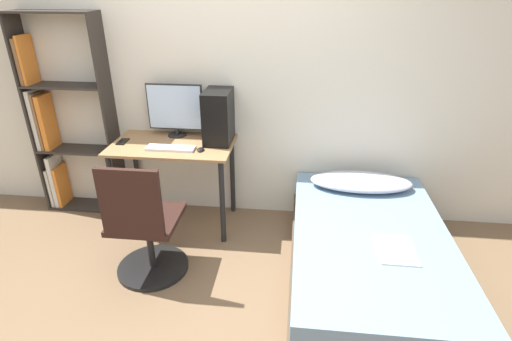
{
  "coord_description": "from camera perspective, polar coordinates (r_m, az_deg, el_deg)",
  "views": [
    {
      "loc": [
        0.62,
        -1.8,
        2.0
      ],
      "look_at": [
        0.33,
        0.8,
        0.75
      ],
      "focal_mm": 28.0,
      "sensor_mm": 36.0,
      "label": 1
    }
  ],
  "objects": [
    {
      "name": "keyboard",
      "position": [
        3.29,
        -12.1,
        3.14
      ],
      "size": [
        0.39,
        0.12,
        0.02
      ],
      "color": "silver",
      "rests_on": "desk"
    },
    {
      "name": "pillow",
      "position": [
        3.44,
        14.74,
        -1.57
      ],
      "size": [
        0.84,
        0.36,
        0.11
      ],
      "color": "#B2B7C6",
      "rests_on": "bed"
    },
    {
      "name": "office_chair",
      "position": [
        3.0,
        -15.55,
        -8.64
      ],
      "size": [
        0.53,
        0.53,
        0.94
      ],
      "color": "black",
      "rests_on": "ground_plane"
    },
    {
      "name": "monitor",
      "position": [
        3.51,
        -11.49,
        8.62
      ],
      "size": [
        0.48,
        0.16,
        0.45
      ],
      "color": "black",
      "rests_on": "desk"
    },
    {
      "name": "ground_plane",
      "position": [
        2.76,
        -9.36,
        -21.33
      ],
      "size": [
        14.0,
        14.0,
        0.0
      ],
      "primitive_type": "plane",
      "color": "brown"
    },
    {
      "name": "desk",
      "position": [
        3.46,
        -11.68,
        1.8
      ],
      "size": [
        1.01,
        0.6,
        0.77
      ],
      "color": "#997047",
      "rests_on": "ground_plane"
    },
    {
      "name": "magazine",
      "position": [
        2.77,
        19.36,
        -10.63
      ],
      "size": [
        0.24,
        0.32,
        0.01
      ],
      "color": "silver",
      "rests_on": "bed"
    },
    {
      "name": "wall_back",
      "position": [
        3.47,
        -4.23,
        12.96
      ],
      "size": [
        8.0,
        0.05,
        2.5
      ],
      "color": "silver",
      "rests_on": "ground_plane"
    },
    {
      "name": "phone",
      "position": [
        3.55,
        -18.51,
        3.94
      ],
      "size": [
        0.07,
        0.14,
        0.01
      ],
      "color": "black",
      "rests_on": "desk"
    },
    {
      "name": "bed",
      "position": [
        3.03,
        15.72,
        -11.84
      ],
      "size": [
        1.1,
        1.84,
        0.43
      ],
      "color": "#4C3D2D",
      "rests_on": "ground_plane"
    },
    {
      "name": "mouse",
      "position": [
        3.22,
        -7.93,
        2.99
      ],
      "size": [
        0.06,
        0.09,
        0.02
      ],
      "color": "black",
      "rests_on": "desk"
    },
    {
      "name": "bookshelf",
      "position": [
        4.0,
        -26.19,
        5.73
      ],
      "size": [
        0.73,
        0.23,
        1.79
      ],
      "color": "#2D2823",
      "rests_on": "ground_plane"
    },
    {
      "name": "pc_tower",
      "position": [
        3.34,
        -5.39,
        7.7
      ],
      "size": [
        0.22,
        0.34,
        0.43
      ],
      "color": "black",
      "rests_on": "desk"
    }
  ]
}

